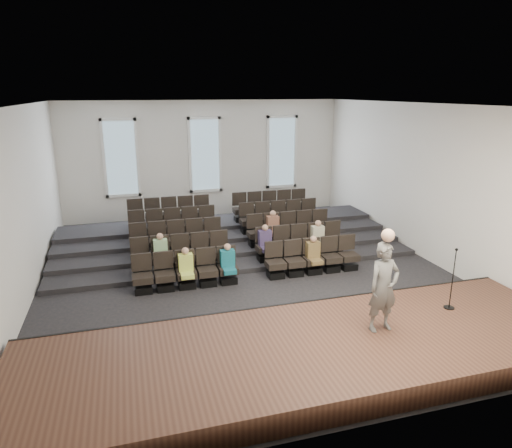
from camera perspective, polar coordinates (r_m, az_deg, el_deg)
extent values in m
plane|color=black|center=(14.09, -1.14, -6.07)|extent=(14.00, 14.00, 0.00)
cube|color=white|center=(13.03, -1.27, 14.75)|extent=(12.00, 14.00, 0.02)
cube|color=silver|center=(20.10, -6.40, 8.03)|extent=(12.00, 0.04, 5.00)
cube|color=silver|center=(7.10, 13.67, -8.01)|extent=(12.00, 0.04, 5.00)
cube|color=silver|center=(13.19, -27.38, 1.91)|extent=(0.04, 14.00, 5.00)
cube|color=silver|center=(15.95, 20.28, 4.95)|extent=(0.04, 14.00, 5.00)
cube|color=#4B2E20|center=(9.67, 6.98, -15.78)|extent=(11.80, 3.60, 0.50)
cube|color=black|center=(11.10, 3.38, -11.18)|extent=(11.80, 0.06, 0.52)
cube|color=black|center=(16.18, -3.27, -2.80)|extent=(11.80, 4.80, 0.15)
cube|color=black|center=(16.64, -3.68, -1.98)|extent=(11.80, 3.75, 0.30)
cube|color=black|center=(17.11, -4.06, -1.21)|extent=(11.80, 2.70, 0.45)
cube|color=black|center=(17.57, -4.43, -0.48)|extent=(11.80, 1.65, 0.60)
cube|color=black|center=(13.10, -13.89, -7.90)|extent=(0.47, 0.43, 0.20)
cube|color=black|center=(12.98, -13.98, -6.65)|extent=(0.55, 0.50, 0.19)
cube|color=black|center=(13.03, -14.15, -4.63)|extent=(0.55, 0.08, 0.50)
cube|color=black|center=(13.13, -11.26, -7.68)|extent=(0.47, 0.43, 0.20)
cube|color=black|center=(13.00, -11.33, -6.43)|extent=(0.55, 0.50, 0.19)
cube|color=black|center=(13.05, -11.51, -4.42)|extent=(0.55, 0.08, 0.50)
cube|color=black|center=(13.18, -8.64, -7.44)|extent=(0.47, 0.43, 0.20)
cube|color=black|center=(13.06, -8.70, -6.20)|extent=(0.55, 0.50, 0.19)
cube|color=black|center=(13.10, -8.90, -4.20)|extent=(0.55, 0.08, 0.50)
cube|color=black|center=(13.25, -6.05, -7.19)|extent=(0.47, 0.43, 0.20)
cube|color=black|center=(13.13, -6.09, -5.95)|extent=(0.55, 0.50, 0.19)
cube|color=black|center=(13.18, -6.31, -3.97)|extent=(0.55, 0.08, 0.50)
cube|color=black|center=(13.36, -3.50, -6.94)|extent=(0.47, 0.43, 0.20)
cube|color=black|center=(13.24, -3.52, -5.70)|extent=(0.55, 0.50, 0.19)
cube|color=black|center=(13.28, -3.75, -3.74)|extent=(0.55, 0.08, 0.50)
cube|color=black|center=(13.71, 2.46, -6.28)|extent=(0.47, 0.43, 0.20)
cube|color=black|center=(13.60, 2.47, -5.07)|extent=(0.55, 0.50, 0.19)
cube|color=black|center=(13.64, 2.21, -3.16)|extent=(0.55, 0.08, 0.50)
cube|color=black|center=(13.90, 4.82, -6.00)|extent=(0.47, 0.43, 0.20)
cube|color=black|center=(13.79, 4.85, -4.81)|extent=(0.55, 0.50, 0.19)
cube|color=black|center=(13.83, 4.58, -2.93)|extent=(0.55, 0.08, 0.50)
cube|color=black|center=(14.12, 7.11, -5.72)|extent=(0.47, 0.43, 0.20)
cube|color=black|center=(14.00, 7.15, -4.54)|extent=(0.55, 0.50, 0.19)
cube|color=black|center=(14.05, 6.87, -2.69)|extent=(0.55, 0.08, 0.50)
cube|color=black|center=(14.35, 9.32, -5.44)|extent=(0.47, 0.43, 0.20)
cube|color=black|center=(14.24, 9.38, -4.28)|extent=(0.55, 0.50, 0.19)
cube|color=black|center=(14.28, 9.10, -2.46)|extent=(0.55, 0.08, 0.50)
cube|color=black|center=(14.61, 11.46, -5.16)|extent=(0.47, 0.43, 0.20)
cube|color=black|center=(14.50, 11.53, -4.02)|extent=(0.55, 0.50, 0.19)
cube|color=black|center=(14.54, 11.24, -2.23)|extent=(0.55, 0.08, 0.50)
cube|color=black|center=(14.01, -14.14, -5.62)|extent=(0.47, 0.43, 0.20)
cube|color=black|center=(13.90, -14.22, -4.43)|extent=(0.55, 0.50, 0.19)
cube|color=black|center=(13.97, -14.38, -2.56)|extent=(0.55, 0.08, 0.50)
cube|color=black|center=(14.04, -11.68, -5.42)|extent=(0.47, 0.43, 0.20)
cube|color=black|center=(13.93, -11.76, -4.23)|extent=(0.55, 0.50, 0.19)
cube|color=black|center=(13.99, -11.92, -2.37)|extent=(0.55, 0.08, 0.50)
cube|color=black|center=(14.08, -9.24, -5.21)|extent=(0.47, 0.43, 0.20)
cube|color=black|center=(13.97, -9.30, -4.03)|extent=(0.55, 0.50, 0.19)
cube|color=black|center=(14.04, -9.48, -2.17)|extent=(0.55, 0.08, 0.50)
cube|color=black|center=(14.16, -6.83, -4.99)|extent=(0.47, 0.43, 0.20)
cube|color=black|center=(14.05, -6.87, -3.81)|extent=(0.55, 0.50, 0.19)
cube|color=black|center=(14.11, -7.06, -1.97)|extent=(0.55, 0.08, 0.50)
cube|color=black|center=(14.25, -4.44, -4.77)|extent=(0.47, 0.43, 0.20)
cube|color=black|center=(14.15, -4.47, -3.60)|extent=(0.55, 0.50, 0.19)
cube|color=black|center=(14.21, -4.68, -1.77)|extent=(0.55, 0.08, 0.50)
cube|color=black|center=(14.59, 1.16, -4.22)|extent=(0.47, 0.43, 0.20)
cube|color=black|center=(14.48, 1.16, -3.07)|extent=(0.55, 0.50, 0.19)
cube|color=black|center=(14.54, 0.93, -1.28)|extent=(0.55, 0.08, 0.50)
cube|color=black|center=(14.77, 3.39, -3.98)|extent=(0.47, 0.43, 0.20)
cube|color=black|center=(14.66, 3.41, -2.85)|extent=(0.55, 0.50, 0.19)
cube|color=black|center=(14.72, 3.16, -1.08)|extent=(0.55, 0.08, 0.50)
cube|color=black|center=(14.97, 5.56, -3.75)|extent=(0.47, 0.43, 0.20)
cube|color=black|center=(14.86, 5.59, -2.63)|extent=(0.55, 0.50, 0.19)
cube|color=black|center=(14.92, 5.34, -0.89)|extent=(0.55, 0.08, 0.50)
cube|color=black|center=(15.19, 7.67, -3.52)|extent=(0.47, 0.43, 0.20)
cube|color=black|center=(15.09, 7.72, -2.41)|extent=(0.55, 0.50, 0.19)
cube|color=black|center=(15.14, 7.46, -0.70)|extent=(0.55, 0.08, 0.50)
cube|color=black|center=(15.43, 9.72, -3.29)|extent=(0.47, 0.43, 0.20)
cube|color=black|center=(15.33, 9.77, -2.20)|extent=(0.55, 0.50, 0.19)
cube|color=black|center=(15.39, 9.51, -0.51)|extent=(0.55, 0.08, 0.50)
cube|color=black|center=(14.95, -14.35, -3.62)|extent=(0.47, 0.42, 0.20)
cube|color=black|center=(14.85, -14.43, -2.50)|extent=(0.55, 0.50, 0.19)
cube|color=black|center=(14.92, -14.57, -0.75)|extent=(0.55, 0.08, 0.50)
cube|color=black|center=(14.97, -12.05, -3.44)|extent=(0.47, 0.42, 0.20)
cube|color=black|center=(14.87, -12.12, -2.31)|extent=(0.55, 0.50, 0.19)
cube|color=black|center=(14.94, -12.28, -0.57)|extent=(0.55, 0.08, 0.50)
cube|color=black|center=(15.01, -9.77, -3.25)|extent=(0.47, 0.42, 0.20)
cube|color=black|center=(14.91, -9.83, -2.13)|extent=(0.55, 0.50, 0.19)
cube|color=black|center=(14.99, -9.99, -0.39)|extent=(0.55, 0.08, 0.50)
cube|color=black|center=(15.08, -7.50, -3.06)|extent=(0.47, 0.42, 0.20)
cube|color=black|center=(14.98, -7.55, -1.94)|extent=(0.55, 0.50, 0.19)
cube|color=black|center=(15.06, -7.73, -0.21)|extent=(0.55, 0.08, 0.50)
cube|color=black|center=(15.17, -5.26, -2.86)|extent=(0.47, 0.42, 0.20)
cube|color=black|center=(15.07, -5.29, -1.75)|extent=(0.55, 0.50, 0.19)
cube|color=black|center=(15.15, -5.48, -0.04)|extent=(0.55, 0.08, 0.50)
cube|color=black|center=(15.49, 0.01, -2.39)|extent=(0.47, 0.42, 0.20)
cube|color=black|center=(15.39, 0.01, -1.29)|extent=(0.55, 0.50, 0.19)
cube|color=black|center=(15.46, -0.20, 0.38)|extent=(0.55, 0.08, 0.50)
cube|color=black|center=(15.65, 2.13, -2.19)|extent=(0.47, 0.42, 0.20)
cube|color=black|center=(15.56, 2.14, -1.11)|extent=(0.55, 0.50, 0.19)
cube|color=black|center=(15.63, 1.91, 0.55)|extent=(0.55, 0.08, 0.50)
cube|color=black|center=(15.84, 4.19, -1.99)|extent=(0.47, 0.42, 0.20)
cube|color=black|center=(15.75, 4.21, -0.92)|extent=(0.55, 0.50, 0.19)
cube|color=black|center=(15.82, 3.98, 0.71)|extent=(0.55, 0.08, 0.50)
cube|color=black|center=(16.05, 6.20, -1.80)|extent=(0.47, 0.42, 0.20)
cube|color=black|center=(15.96, 6.24, -0.74)|extent=(0.55, 0.50, 0.19)
cube|color=black|center=(16.03, 6.00, 0.87)|extent=(0.55, 0.08, 0.50)
cube|color=black|center=(16.28, 8.16, -1.61)|extent=(0.47, 0.42, 0.20)
cube|color=black|center=(16.19, 8.20, -0.57)|extent=(0.55, 0.50, 0.19)
cube|color=black|center=(16.26, 7.96, 1.02)|extent=(0.55, 0.08, 0.50)
cube|color=black|center=(15.89, -14.53, -1.86)|extent=(0.47, 0.42, 0.20)
cube|color=black|center=(15.80, -14.61, -0.79)|extent=(0.55, 0.50, 0.19)
cube|color=black|center=(15.89, -14.74, 0.83)|extent=(0.55, 0.08, 0.50)
cube|color=black|center=(15.91, -12.38, -1.69)|extent=(0.47, 0.42, 0.20)
cube|color=black|center=(15.82, -12.45, -0.62)|extent=(0.55, 0.50, 0.19)
cube|color=black|center=(15.91, -12.59, 1.00)|extent=(0.55, 0.08, 0.50)
cube|color=black|center=(15.95, -10.23, -1.52)|extent=(0.47, 0.42, 0.20)
cube|color=black|center=(15.86, -10.29, -0.45)|extent=(0.55, 0.50, 0.19)
cube|color=black|center=(15.95, -10.44, 1.17)|extent=(0.55, 0.08, 0.50)
cube|color=black|center=(16.02, -8.10, -1.35)|extent=(0.47, 0.42, 0.20)
cube|color=black|center=(15.93, -8.15, -0.28)|extent=(0.55, 0.50, 0.19)
cube|color=black|center=(16.02, -8.31, 1.33)|extent=(0.55, 0.08, 0.50)
cube|color=black|center=(16.10, -5.99, -1.17)|extent=(0.47, 0.42, 0.20)
cube|color=black|center=(16.01, -6.02, -0.11)|extent=(0.55, 0.50, 0.19)
cube|color=black|center=(16.10, -6.20, 1.49)|extent=(0.55, 0.08, 0.50)
cube|color=black|center=(16.40, -1.00, -0.76)|extent=(0.47, 0.42, 0.20)
cube|color=black|center=(16.31, -1.01, 0.28)|extent=(0.55, 0.50, 0.19)
cube|color=black|center=(16.40, -1.20, 1.85)|extent=(0.55, 0.08, 0.50)
cube|color=black|center=(16.56, 1.00, -0.59)|extent=(0.47, 0.42, 0.20)
cube|color=black|center=(16.47, 1.01, 0.44)|extent=(0.55, 0.50, 0.19)
cube|color=black|center=(16.56, 0.80, 2.00)|extent=(0.55, 0.08, 0.50)
cube|color=black|center=(16.74, 2.97, -0.42)|extent=(0.47, 0.42, 0.20)
cube|color=black|center=(16.65, 2.98, 0.60)|extent=(0.55, 0.50, 0.19)
cube|color=black|center=(16.74, 2.77, 2.14)|extent=(0.55, 0.08, 0.50)
cube|color=black|center=(16.94, 4.89, -0.26)|extent=(0.47, 0.42, 0.20)
cube|color=black|center=(16.85, 4.91, 0.75)|extent=(0.55, 0.50, 0.19)
cube|color=black|center=(16.94, 4.69, 2.27)|extent=(0.55, 0.08, 0.50)
cube|color=black|center=(17.15, 6.76, -0.10)|extent=(0.47, 0.42, 0.20)
cube|color=black|center=(17.07, 6.80, 0.90)|extent=(0.55, 0.50, 0.19)
cube|color=black|center=(17.15, 6.57, 2.40)|extent=(0.55, 0.08, 0.50)
cube|color=black|center=(16.86, -14.70, -0.30)|extent=(0.47, 0.42, 0.20)
cube|color=black|center=(16.77, -14.77, 0.71)|extent=(0.55, 0.50, 0.19)
cube|color=black|center=(16.87, -14.90, 2.24)|extent=(0.55, 0.08, 0.50)
cube|color=black|center=(16.87, -12.67, -0.14)|extent=(0.47, 0.42, 0.20)
cube|color=black|center=(16.79, -12.73, 0.87)|extent=(0.55, 0.50, 0.19)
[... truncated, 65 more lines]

